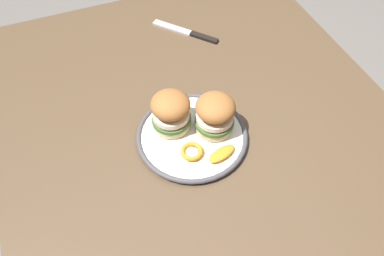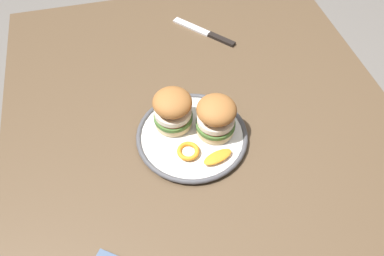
{
  "view_description": "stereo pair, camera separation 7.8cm",
  "coord_description": "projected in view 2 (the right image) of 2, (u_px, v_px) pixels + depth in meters",
  "views": [
    {
      "loc": [
        -0.49,
        0.25,
        1.47
      ],
      "look_at": [
        0.02,
        0.04,
        0.77
      ],
      "focal_mm": 35.64,
      "sensor_mm": 36.0,
      "label": 1
    },
    {
      "loc": [
        -0.52,
        0.17,
        1.47
      ],
      "look_at": [
        0.02,
        0.04,
        0.77
      ],
      "focal_mm": 35.64,
      "sensor_mm": 36.0,
      "label": 2
    }
  ],
  "objects": [
    {
      "name": "dinner_plate",
      "position": [
        192.0,
        136.0,
        0.92
      ],
      "size": [
        0.27,
        0.27,
        0.02
      ],
      "color": "white",
      "rests_on": "dining_table"
    },
    {
      "name": "sandwich_half_right",
      "position": [
        216.0,
        116.0,
        0.88
      ],
      "size": [
        0.13,
        0.13,
        0.1
      ],
      "color": "beige",
      "rests_on": "dinner_plate"
    },
    {
      "name": "table_knife",
      "position": [
        208.0,
        34.0,
        1.17
      ],
      "size": [
        0.18,
        0.16,
        0.01
      ],
      "color": "silver",
      "rests_on": "dining_table"
    },
    {
      "name": "sandwich_half_left",
      "position": [
        173.0,
        109.0,
        0.9
      ],
      "size": [
        0.12,
        0.12,
        0.1
      ],
      "color": "beige",
      "rests_on": "dinner_plate"
    },
    {
      "name": "orange_peel_curled",
      "position": [
        188.0,
        151.0,
        0.88
      ],
      "size": [
        0.07,
        0.07,
        0.01
      ],
      "color": "orange",
      "rests_on": "dinner_plate"
    },
    {
      "name": "ground_plane",
      "position": [
        203.0,
        249.0,
        1.5
      ],
      "size": [
        8.0,
        8.0,
        0.0
      ],
      "primitive_type": "plane",
      "color": "slate"
    },
    {
      "name": "orange_peel_strip_long",
      "position": [
        218.0,
        157.0,
        0.87
      ],
      "size": [
        0.05,
        0.08,
        0.01
      ],
      "color": "orange",
      "rests_on": "dinner_plate"
    },
    {
      "name": "dining_table",
      "position": [
        209.0,
        161.0,
        0.99
      ],
      "size": [
        1.29,
        1.0,
        0.73
      ],
      "color": "brown",
      "rests_on": "ground"
    }
  ]
}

